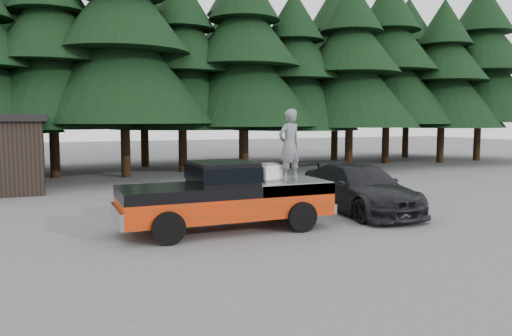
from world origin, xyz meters
name	(u,v)px	position (x,y,z in m)	size (l,w,h in m)	color
ground	(240,231)	(0.00, 0.00, 0.00)	(120.00, 120.00, 0.00)	#525154
pickup_truck	(226,207)	(-0.32, 0.28, 0.67)	(6.00, 2.04, 1.33)	red
truck_cab	(222,172)	(-0.42, 0.28, 1.62)	(1.66, 1.90, 0.59)	black
air_compressor	(269,173)	(0.97, 0.26, 1.55)	(0.63, 0.52, 0.43)	silver
man_on_bed	(289,145)	(1.51, 0.03, 2.35)	(0.75, 0.49, 2.05)	slate
parked_car	(359,188)	(4.70, 1.20, 0.79)	(2.21, 5.44, 1.58)	black
treeline	(141,39)	(0.42, 17.20, 7.72)	(60.15, 16.05, 17.50)	black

